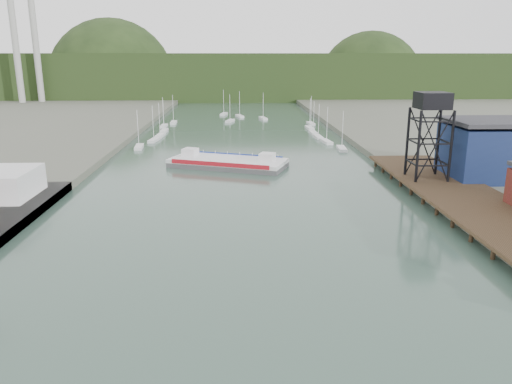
{
  "coord_description": "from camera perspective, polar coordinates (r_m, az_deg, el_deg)",
  "views": [
    {
      "loc": [
        -0.8,
        -32.53,
        24.42
      ],
      "look_at": [
        2.18,
        42.31,
        4.0
      ],
      "focal_mm": 35.0,
      "sensor_mm": 36.0,
      "label": 1
    }
  ],
  "objects": [
    {
      "name": "east_pier",
      "position": [
        89.14,
        22.9,
        -0.62
      ],
      "size": [
        14.0,
        70.0,
        2.45
      ],
      "color": "black",
      "rests_on": "ground"
    },
    {
      "name": "lift_tower",
      "position": [
        97.74,
        19.48,
        9.25
      ],
      "size": [
        6.5,
        6.5,
        16.0
      ],
      "color": "black",
      "rests_on": "east_pier"
    },
    {
      "name": "blue_shed",
      "position": [
        106.97,
        26.19,
        4.34
      ],
      "size": [
        20.5,
        14.5,
        11.3
      ],
      "color": "#0D133B",
      "rests_on": "east_land"
    },
    {
      "name": "marina_sailboats",
      "position": [
        172.68,
        -1.98,
        7.23
      ],
      "size": [
        57.71,
        92.65,
        0.9
      ],
      "color": "silver",
      "rests_on": "ground"
    },
    {
      "name": "smokestacks",
      "position": [
        285.2,
        -24.82,
        15.03
      ],
      "size": [
        11.2,
        8.2,
        60.0
      ],
      "color": "#9E9F99",
      "rests_on": "ground"
    },
    {
      "name": "distant_hills",
      "position": [
        334.19,
        -2.89,
        12.82
      ],
      "size": [
        500.0,
        120.0,
        80.0
      ],
      "color": "black",
      "rests_on": "ground"
    },
    {
      "name": "chain_ferry",
      "position": [
        114.03,
        -3.23,
        3.41
      ],
      "size": [
        28.08,
        18.93,
        3.75
      ],
      "rotation": [
        0.0,
        0.0,
        -0.36
      ],
      "color": "#48484A",
      "rests_on": "ground"
    }
  ]
}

